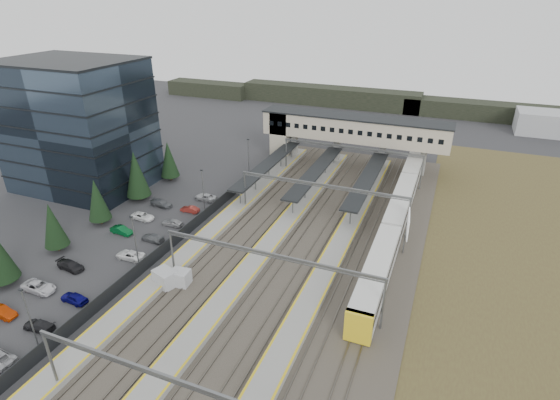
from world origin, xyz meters
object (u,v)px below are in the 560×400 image
at_px(train, 400,207).
at_px(billboard, 408,223).
at_px(footbridge, 341,130).
at_px(office_building, 77,125).
at_px(relay_cabin_far, 180,278).
at_px(relay_cabin_near, 165,279).

bearing_deg(train, billboard, -75.35).
distance_m(footbridge, train, 27.58).
bearing_deg(footbridge, office_building, -145.53).
relative_size(relay_cabin_far, billboard, 0.40).
distance_m(relay_cabin_near, billboard, 36.00).
relative_size(relay_cabin_near, relay_cabin_far, 1.32).
height_order(office_building, relay_cabin_near, office_building).
relative_size(office_building, relay_cabin_far, 9.35).
bearing_deg(relay_cabin_near, office_building, 146.81).
distance_m(office_building, footbridge, 53.18).
xyz_separation_m(relay_cabin_far, footbridge, (7.78, 51.42, 6.82)).
bearing_deg(billboard, office_building, -179.89).
xyz_separation_m(office_building, footbridge, (43.70, 30.00, -4.26)).
xyz_separation_m(train, billboard, (2.19, -8.38, 1.62)).
bearing_deg(relay_cabin_near, footbridge, 79.73).
relative_size(office_building, relay_cabin_near, 7.08).
bearing_deg(relay_cabin_near, relay_cabin_far, 29.20).
xyz_separation_m(footbridge, billboard, (18.49, -29.88, -4.11)).
bearing_deg(office_building, train, 8.06).
distance_m(relay_cabin_far, billboard, 34.08).
bearing_deg(relay_cabin_far, train, 51.17).
height_order(footbridge, train, footbridge).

